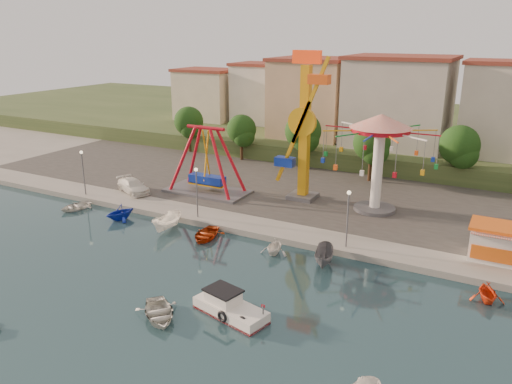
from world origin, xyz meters
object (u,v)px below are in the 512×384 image
Objects in this scene: wave_swinger at (380,141)px; van at (133,186)px; kamikaze_tower at (306,131)px; cabin_motorboat at (229,308)px; pirate_ship_ride at (207,162)px; rowboat_a at (159,313)px.

wave_swinger reaches higher than van.
cabin_motorboat is at bearing -79.16° from kamikaze_tower.
kamikaze_tower reaches higher than cabin_motorboat.
pirate_ship_ride is 0.86× the size of wave_swinger.
cabin_motorboat is at bearing -14.23° from rowboat_a.
wave_swinger is 29.19m from rowboat_a.
pirate_ship_ride is 2.41× the size of rowboat_a.
cabin_motorboat is 4.86m from rowboat_a.
pirate_ship_ride is 0.61× the size of kamikaze_tower.
van is at bearing 87.02° from rowboat_a.
kamikaze_tower is (11.15, 3.05, 4.18)m from pirate_ship_ride.
pirate_ship_ride is 26.91m from rowboat_a.
van is (-27.18, -7.38, -6.81)m from wave_swinger.
rowboat_a is 0.76× the size of van.
kamikaze_tower reaches higher than wave_swinger.
kamikaze_tower reaches higher than van.
pirate_ship_ride is 19.98m from wave_swinger.
cabin_motorboat is 1.42× the size of rowboat_a.
wave_swinger is at bearing -51.36° from van.
van is at bearing -159.14° from kamikaze_tower.
cabin_motorboat is (15.79, -21.20, -3.87)m from pirate_ship_ride.
rowboat_a is at bearing -132.91° from cabin_motorboat.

